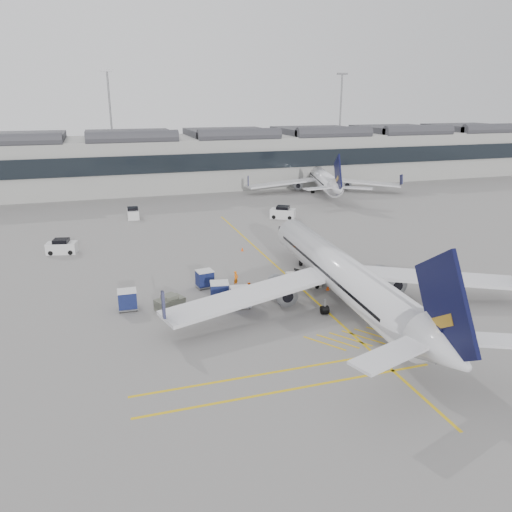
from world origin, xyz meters
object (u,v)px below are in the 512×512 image
object	(u,v)px
ramp_agent_b	(248,291)
belt_loader	(300,282)
pushback_tug	(170,303)
ramp_agent_a	(236,279)
baggage_cart_a	(205,278)
airliner_main	(343,275)

from	to	relation	value
ramp_agent_b	belt_loader	bearing A→B (deg)	-179.56
pushback_tug	belt_loader	bearing A→B (deg)	-17.65
ramp_agent_a	ramp_agent_b	world-z (taller)	ramp_agent_b
baggage_cart_a	ramp_agent_b	world-z (taller)	baggage_cart_a
airliner_main	ramp_agent_a	world-z (taller)	airliner_main
belt_loader	pushback_tug	size ratio (longest dim) A/B	1.64
belt_loader	ramp_agent_a	world-z (taller)	belt_loader
pushback_tug	baggage_cart_a	bearing A→B (deg)	22.22
airliner_main	belt_loader	size ratio (longest dim) A/B	7.82
baggage_cart_a	belt_loader	bearing A→B (deg)	-25.48
baggage_cart_a	ramp_agent_b	bearing A→B (deg)	-61.27
baggage_cart_a	pushback_tug	world-z (taller)	baggage_cart_a
belt_loader	baggage_cart_a	xyz separation A→B (m)	(-9.74, 3.00, 0.44)
belt_loader	ramp_agent_b	size ratio (longest dim) A/B	2.77
belt_loader	ramp_agent_b	xyz separation A→B (m)	(-6.28, -1.57, 0.32)
pushback_tug	ramp_agent_b	bearing A→B (deg)	-23.74
airliner_main	ramp_agent_a	distance (m)	11.80
ramp_agent_b	pushback_tug	world-z (taller)	ramp_agent_b
pushback_tug	ramp_agent_a	bearing A→B (deg)	3.45
airliner_main	belt_loader	distance (m)	6.34
belt_loader	ramp_agent_a	distance (m)	6.91
airliner_main	ramp_agent_b	distance (m)	9.44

